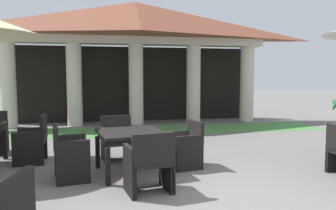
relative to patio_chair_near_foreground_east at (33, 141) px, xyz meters
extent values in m
cylinder|color=beige|center=(-1.59, 4.44, 0.92)|extent=(0.48, 0.48, 2.63)
cylinder|color=beige|center=(0.39, 4.44, 0.92)|extent=(0.48, 0.48, 2.63)
cylinder|color=beige|center=(2.36, 4.44, 0.92)|extent=(0.48, 0.48, 2.63)
cylinder|color=beige|center=(4.34, 4.44, 0.92)|extent=(0.48, 0.48, 2.63)
cylinder|color=beige|center=(6.32, 4.44, 0.92)|extent=(0.48, 0.48, 2.63)
cube|color=beige|center=(2.36, 4.44, 2.36)|extent=(8.71, 0.70, 0.24)
pyramid|color=brown|center=(2.36, 4.44, 3.04)|extent=(9.11, 2.42, 1.13)
cube|color=black|center=(2.36, 5.34, 0.92)|extent=(8.51, 0.16, 2.63)
cube|color=#47843D|center=(2.36, 3.05, -0.39)|extent=(10.91, 1.70, 0.01)
cube|color=black|center=(-0.58, 0.37, -0.11)|extent=(0.07, 0.07, 0.57)
cube|color=black|center=(-0.74, 0.89, -0.07)|extent=(0.08, 0.51, 0.65)
cube|color=black|center=(-0.74, 0.66, -0.22)|extent=(0.06, 0.06, 0.35)
cube|color=black|center=(-0.75, 1.11, -0.22)|extent=(0.06, 0.06, 0.35)
cube|color=black|center=(-0.04, 0.00, -0.01)|extent=(0.55, 0.58, 0.07)
cube|color=silver|center=(-0.04, 0.00, 0.05)|extent=(0.50, 0.54, 0.05)
cube|color=black|center=(0.20, 0.01, 0.25)|extent=(0.08, 0.57, 0.46)
cube|color=black|center=(-0.03, -0.26, -0.09)|extent=(0.53, 0.08, 0.61)
cube|color=black|center=(-0.05, 0.26, -0.09)|extent=(0.53, 0.08, 0.61)
cube|color=black|center=(-0.26, -0.26, -0.22)|extent=(0.06, 0.06, 0.35)
cube|color=black|center=(-0.28, 0.24, -0.22)|extent=(0.06, 0.06, 0.35)
cube|color=black|center=(0.20, -0.25, -0.22)|extent=(0.06, 0.06, 0.35)
cube|color=black|center=(0.18, 0.26, -0.22)|extent=(0.06, 0.06, 0.35)
cube|color=black|center=(4.96, -1.63, -0.22)|extent=(0.06, 0.06, 0.35)
cube|color=black|center=(1.74, -1.01, 0.28)|extent=(1.18, 1.18, 0.05)
cube|color=black|center=(1.74, -1.01, 0.21)|extent=(1.09, 1.09, 0.09)
cube|color=black|center=(1.35, -1.56, -0.11)|extent=(0.08, 0.08, 0.56)
cube|color=black|center=(2.29, -1.40, -0.11)|extent=(0.08, 0.08, 0.56)
cube|color=black|center=(1.19, -0.63, -0.11)|extent=(0.08, 0.08, 0.56)
cube|color=black|center=(2.13, -0.46, -0.11)|extent=(0.08, 0.08, 0.56)
cube|color=black|center=(2.67, -0.85, -0.01)|extent=(0.59, 0.62, 0.07)
cube|color=silver|center=(2.67, -0.85, 0.05)|extent=(0.54, 0.57, 0.05)
cube|color=black|center=(2.90, -0.81, 0.22)|extent=(0.15, 0.55, 0.39)
cube|color=black|center=(2.72, -1.10, -0.09)|extent=(0.50, 0.14, 0.61)
cube|color=black|center=(2.63, -0.60, -0.09)|extent=(0.50, 0.14, 0.61)
cube|color=black|center=(2.49, -1.13, -0.22)|extent=(0.06, 0.06, 0.35)
cube|color=black|center=(2.41, -0.65, -0.22)|extent=(0.06, 0.06, 0.35)
cube|color=black|center=(2.93, -1.05, -0.22)|extent=(0.06, 0.06, 0.35)
cube|color=black|center=(2.85, -0.57, -0.22)|extent=(0.06, 0.06, 0.35)
cube|color=black|center=(1.58, -0.08, 0.01)|extent=(0.68, 0.61, 0.07)
cube|color=silver|center=(1.58, -0.08, 0.07)|extent=(0.62, 0.56, 0.05)
cube|color=black|center=(1.54, 0.15, 0.24)|extent=(0.60, 0.16, 0.38)
cube|color=black|center=(1.85, -0.03, -0.09)|extent=(0.15, 0.52, 0.62)
cube|color=black|center=(1.30, -0.13, -0.09)|extent=(0.15, 0.52, 0.62)
cube|color=black|center=(1.88, -0.26, -0.21)|extent=(0.06, 0.06, 0.37)
cube|color=black|center=(1.35, -0.35, -0.21)|extent=(0.06, 0.06, 0.37)
cube|color=black|center=(1.80, 0.19, -0.21)|extent=(0.06, 0.06, 0.37)
cube|color=black|center=(1.27, 0.10, -0.21)|extent=(0.06, 0.06, 0.37)
cube|color=black|center=(1.90, -1.95, 0.03)|extent=(0.66, 0.59, 0.07)
cube|color=silver|center=(1.90, -1.95, 0.09)|extent=(0.61, 0.54, 0.05)
cube|color=black|center=(1.94, -2.17, 0.27)|extent=(0.58, 0.16, 0.40)
cube|color=black|center=(1.63, -1.99, -0.07)|extent=(0.14, 0.50, 0.66)
cube|color=black|center=(2.17, -1.90, -0.07)|extent=(0.14, 0.50, 0.66)
cube|color=black|center=(1.60, -1.77, -0.20)|extent=(0.06, 0.06, 0.39)
cube|color=black|center=(2.12, -1.68, -0.20)|extent=(0.06, 0.06, 0.39)
cube|color=black|center=(1.68, -2.21, -0.20)|extent=(0.06, 0.06, 0.39)
cube|color=black|center=(2.20, -2.12, -0.20)|extent=(0.06, 0.06, 0.39)
cube|color=black|center=(0.81, -1.18, 0.01)|extent=(0.59, 0.65, 0.07)
cube|color=silver|center=(0.81, -1.18, 0.07)|extent=(0.54, 0.60, 0.05)
cube|color=black|center=(0.58, -1.21, 0.25)|extent=(0.16, 0.58, 0.42)
cube|color=black|center=(0.76, -0.91, -0.07)|extent=(0.50, 0.14, 0.66)
cube|color=black|center=(0.85, -1.44, -0.07)|extent=(0.50, 0.14, 0.66)
cube|color=black|center=(0.98, -0.88, -0.21)|extent=(0.06, 0.06, 0.37)
cube|color=black|center=(1.07, -1.39, -0.21)|extent=(0.06, 0.06, 0.37)
cube|color=black|center=(0.55, -0.96, -0.21)|extent=(0.06, 0.06, 0.37)
cube|color=black|center=(0.64, -1.47, -0.21)|extent=(0.06, 0.06, 0.37)
cube|color=black|center=(0.67, -3.82, 0.27)|extent=(0.16, 0.59, 0.44)
camera|label=1|loc=(1.32, -6.26, 1.21)|focal=34.42mm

